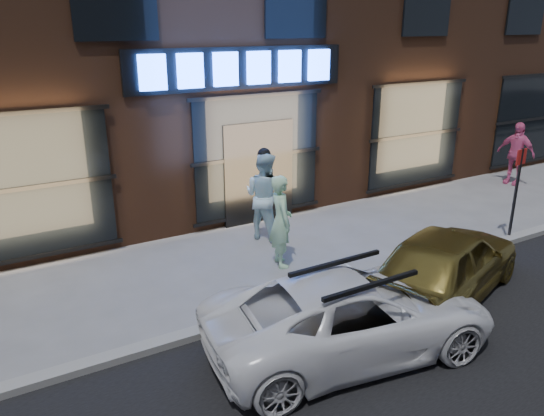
{
  "coord_description": "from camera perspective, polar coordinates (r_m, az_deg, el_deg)",
  "views": [
    {
      "loc": [
        -5.77,
        -6.61,
        4.51
      ],
      "look_at": [
        -0.99,
        1.6,
        1.2
      ],
      "focal_mm": 35.0,
      "sensor_mm": 36.0,
      "label": 1
    }
  ],
  "objects": [
    {
      "name": "ground",
      "position": [
        9.87,
        9.78,
        -8.3
      ],
      "size": [
        90.0,
        90.0,
        0.0
      ],
      "primitive_type": "plane",
      "color": "slate",
      "rests_on": "ground"
    },
    {
      "name": "curb",
      "position": [
        9.84,
        9.8,
        -7.99
      ],
      "size": [
        60.0,
        0.25,
        0.12
      ],
      "primitive_type": "cube",
      "color": "gray",
      "rests_on": "ground"
    },
    {
      "name": "man_bowtie",
      "position": [
        10.21,
        0.96,
        -1.41
      ],
      "size": [
        0.58,
        0.75,
        1.83
      ],
      "primitive_type": "imported",
      "rotation": [
        0.0,
        0.0,
        1.33
      ],
      "color": "#BAF5C2",
      "rests_on": "ground"
    },
    {
      "name": "man_cap",
      "position": [
        11.52,
        -0.83,
        1.32
      ],
      "size": [
        1.08,
        1.17,
        1.94
      ],
      "primitive_type": "imported",
      "rotation": [
        0.0,
        0.0,
        2.04
      ],
      "color": "silver",
      "rests_on": "ground"
    },
    {
      "name": "passerby",
      "position": [
        17.17,
        24.73,
        5.37
      ],
      "size": [
        0.7,
        1.15,
        1.84
      ],
      "primitive_type": "imported",
      "rotation": [
        0.0,
        0.0,
        -1.32
      ],
      "color": "pink",
      "rests_on": "ground"
    },
    {
      "name": "white_suv",
      "position": [
        7.79,
        8.47,
        -11.23
      ],
      "size": [
        4.49,
        2.57,
        1.18
      ],
      "primitive_type": "imported",
      "rotation": [
        0.0,
        0.0,
        1.42
      ],
      "color": "white",
      "rests_on": "ground"
    },
    {
      "name": "gold_sedan",
      "position": [
        9.59,
        18.2,
        -5.58
      ],
      "size": [
        4.1,
        2.73,
        1.3
      ],
      "primitive_type": "imported",
      "rotation": [
        0.0,
        0.0,
        1.92
      ],
      "color": "olive",
      "rests_on": "ground"
    },
    {
      "name": "sign_post",
      "position": [
        12.44,
        24.84,
        2.18
      ],
      "size": [
        0.33,
        0.07,
        2.06
      ],
      "rotation": [
        0.0,
        0.0,
        0.1
      ],
      "color": "#262628",
      "rests_on": "ground"
    }
  ]
}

